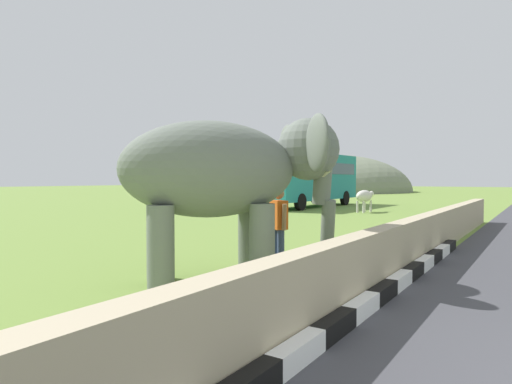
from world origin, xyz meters
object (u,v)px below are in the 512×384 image
Objects in this scene: person_handler at (279,224)px; cow_near at (365,197)px; bus_teal at (309,175)px; elephant at (229,172)px.

cow_near is at bearing 13.58° from person_handler.
cow_near is (-2.50, -4.68, -1.21)m from bus_teal.
elephant is 1.75m from person_handler.
person_handler is at bearing -166.42° from cow_near.
bus_teal is at bearing 25.02° from person_handler.
cow_near is (15.62, 3.77, -0.06)m from person_handler.
elephant is 21.20m from bus_teal.
cow_near is at bearing -118.09° from bus_teal.
person_handler is 16.07m from cow_near.
bus_teal is (19.53, 8.26, 0.13)m from elephant.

